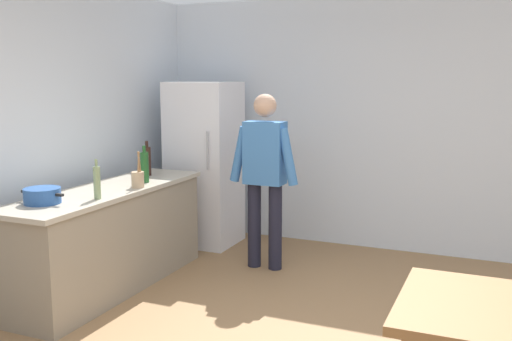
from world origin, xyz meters
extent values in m
cube|color=silver|center=(0.00, 3.00, 1.35)|extent=(6.40, 0.12, 2.70)
cube|color=gray|center=(-2.00, 0.80, 0.43)|extent=(0.60, 2.12, 0.86)
cube|color=#B2A893|center=(-2.00, 0.80, 0.88)|extent=(0.64, 2.20, 0.04)
cube|color=white|center=(-1.90, 2.40, 0.90)|extent=(0.70, 0.64, 1.80)
cylinder|color=#B2B2B7|center=(-1.68, 2.06, 1.10)|extent=(0.02, 0.02, 0.40)
cylinder|color=#1E1E2D|center=(-1.06, 1.85, 0.42)|extent=(0.13, 0.13, 0.84)
cylinder|color=#1E1E2D|center=(-0.84, 1.85, 0.42)|extent=(0.13, 0.13, 0.84)
cube|color=#3D75B7|center=(-0.95, 1.85, 1.14)|extent=(0.38, 0.22, 0.60)
sphere|color=tan|center=(-0.95, 1.85, 1.59)|extent=(0.22, 0.22, 0.22)
cylinder|color=#3D75B7|center=(-1.20, 1.81, 1.12)|extent=(0.20, 0.09, 0.55)
cylinder|color=#3D75B7|center=(-0.70, 1.81, 1.12)|extent=(0.20, 0.09, 0.55)
cylinder|color=olive|center=(0.80, 0.05, 0.35)|extent=(0.06, 0.06, 0.70)
cylinder|color=#285193|center=(-2.09, 0.12, 0.96)|extent=(0.28, 0.28, 0.12)
cube|color=black|center=(-2.26, 0.12, 0.98)|extent=(0.06, 0.03, 0.02)
cube|color=black|center=(-1.92, 0.12, 0.98)|extent=(0.06, 0.03, 0.02)
cylinder|color=tan|center=(-1.78, 0.95, 0.97)|extent=(0.11, 0.11, 0.14)
cylinder|color=olive|center=(-1.76, 0.95, 1.11)|extent=(0.02, 0.05, 0.22)
cylinder|color=olive|center=(-1.76, 0.94, 1.11)|extent=(0.02, 0.04, 0.22)
cylinder|color=#1E5123|center=(-1.87, 1.18, 1.04)|extent=(0.08, 0.08, 0.28)
cylinder|color=#1E5123|center=(-1.87, 1.18, 1.21)|extent=(0.03, 0.03, 0.06)
cylinder|color=gray|center=(-1.81, 0.42, 1.03)|extent=(0.06, 0.06, 0.26)
cylinder|color=gray|center=(-1.81, 0.42, 1.19)|extent=(0.02, 0.02, 0.06)
cylinder|color=black|center=(-2.06, 1.51, 1.04)|extent=(0.08, 0.08, 0.28)
cylinder|color=black|center=(-2.06, 1.51, 1.21)|extent=(0.03, 0.03, 0.06)
camera|label=1|loc=(1.16, -3.29, 1.88)|focal=41.20mm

